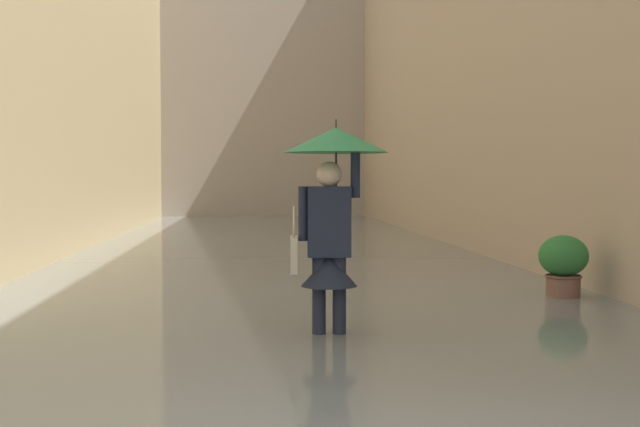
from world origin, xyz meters
TOP-DOWN VIEW (x-y plane):
  - ground_plane at (0.00, -13.74)m, footprint 68.69×68.69m
  - flood_water at (0.00, -13.74)m, footprint 8.11×33.48m
  - building_facade_far at (0.00, -28.38)m, footprint 10.91×1.80m
  - person_wading at (-0.24, -4.45)m, footprint 0.92×0.92m
  - potted_plant_far_left at (-3.14, -6.54)m, footprint 0.57×0.57m

SIDE VIEW (x-z plane):
  - ground_plane at x=0.00m, z-range 0.00..0.00m
  - flood_water at x=0.00m, z-range 0.00..0.15m
  - potted_plant_far_left at x=-3.14m, z-range 0.07..0.93m
  - person_wading at x=-0.24m, z-range 0.37..2.41m
  - building_facade_far at x=0.00m, z-range 0.00..10.57m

